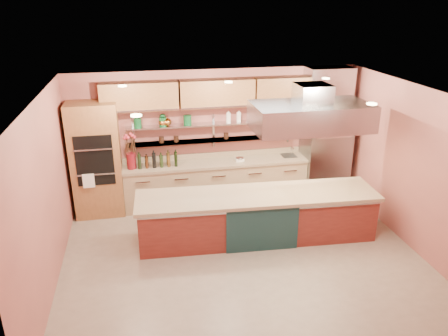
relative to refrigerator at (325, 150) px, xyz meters
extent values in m
cube|color=gray|center=(-2.35, -2.14, -1.06)|extent=(6.00, 5.00, 0.02)
cube|color=black|center=(-2.35, -2.14, 1.75)|extent=(6.00, 5.00, 0.02)
cube|color=#A7594F|center=(-2.35, 0.36, 0.35)|extent=(6.00, 0.04, 2.80)
cube|color=#A7594F|center=(-2.35, -4.64, 0.35)|extent=(6.00, 0.04, 2.80)
cube|color=#A7594F|center=(-5.35, -2.14, 0.35)|extent=(0.04, 5.00, 2.80)
cube|color=#A7594F|center=(0.65, -2.14, 0.35)|extent=(0.04, 5.00, 2.80)
cube|color=#986137|center=(-4.80, 0.04, 0.10)|extent=(0.95, 0.64, 2.30)
cube|color=gray|center=(0.00, 0.00, 0.00)|extent=(0.95, 0.72, 2.10)
cube|color=tan|center=(-2.40, 0.06, -0.58)|extent=(3.84, 0.64, 0.93)
cube|color=#B3B6BA|center=(-2.40, 0.23, 0.30)|extent=(3.60, 0.26, 0.03)
cube|color=#B3B6BA|center=(-2.40, 0.23, 0.65)|extent=(3.60, 0.26, 0.03)
cube|color=#986137|center=(-2.35, 0.18, 1.30)|extent=(4.60, 0.36, 0.55)
cube|color=#B3B6BA|center=(-1.05, -1.56, 1.20)|extent=(2.00, 1.00, 0.45)
cube|color=#FFE5A5|center=(-2.35, -1.94, 1.72)|extent=(4.00, 2.80, 0.02)
cube|color=maroon|center=(-1.95, -1.56, -0.61)|extent=(4.25, 1.15, 0.88)
cylinder|color=maroon|center=(-4.13, 0.01, 0.04)|extent=(0.23, 0.23, 0.32)
cube|color=black|center=(-3.61, 0.01, 0.02)|extent=(0.87, 0.33, 0.27)
cube|color=white|center=(-1.90, 0.01, -0.07)|extent=(0.17, 0.13, 0.09)
cylinder|color=white|center=(-0.73, 0.11, -0.02)|extent=(0.03, 0.03, 0.21)
ellipsoid|color=#C67A2D|center=(-3.38, 0.23, 0.74)|extent=(0.26, 0.26, 0.16)
cylinder|color=#104E23|center=(-2.95, 0.23, 0.76)|extent=(0.19, 0.19, 0.19)
camera|label=1|loc=(-3.92, -8.35, 3.10)|focal=35.00mm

